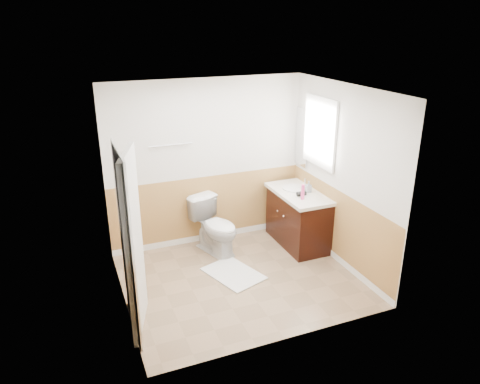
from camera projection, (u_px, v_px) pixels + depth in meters
name	position (u px, v px, depth m)	size (l,w,h in m)	color
floor	(240.00, 279.00, 6.02)	(3.00, 3.00, 0.00)	#8C7051
ceiling	(240.00, 90.00, 5.12)	(3.00, 3.00, 0.00)	white
wall_back	(207.00, 163.00, 6.70)	(3.00, 3.00, 0.00)	silver
wall_front	(290.00, 236.00, 4.45)	(3.00, 3.00, 0.00)	silver
wall_left	(116.00, 210.00, 5.04)	(3.00, 3.00, 0.00)	silver
wall_right	(342.00, 177.00, 6.10)	(3.00, 3.00, 0.00)	silver
wainscot_back	(209.00, 210.00, 6.95)	(3.00, 3.00, 0.00)	#B58B48
wainscot_front	(286.00, 299.00, 4.73)	(3.00, 3.00, 0.00)	#B58B48
wainscot_left	(124.00, 268.00, 5.32)	(2.60, 2.60, 0.00)	#B58B48
wainscot_right	(337.00, 227.00, 6.36)	(2.60, 2.60, 0.00)	#B58B48
toilet	(216.00, 226.00, 6.61)	(0.46, 0.80, 0.82)	white
bath_mat	(233.00, 274.00, 6.14)	(0.55, 0.80, 0.02)	white
vanity_cabinet	(298.00, 220.00, 6.86)	(0.55, 1.10, 0.80)	black
vanity_knob_left	(284.00, 216.00, 6.61)	(0.03, 0.03, 0.03)	silver
vanity_knob_right	(278.00, 211.00, 6.78)	(0.03, 0.03, 0.03)	silver
countertop	(299.00, 194.00, 6.70)	(0.60, 1.15, 0.05)	silver
sink_basin	(294.00, 188.00, 6.82)	(0.36, 0.36, 0.02)	white
faucet	(305.00, 183.00, 6.86)	(0.02, 0.02, 0.14)	silver
lotion_bottle	(303.00, 192.00, 6.39)	(0.05, 0.05, 0.22)	#EB3C87
soap_dispenser	(308.00, 187.00, 6.66)	(0.08, 0.08, 0.17)	#8A939C
hair_dryer_body	(301.00, 194.00, 6.54)	(0.07, 0.07, 0.14)	black
hair_dryer_handle	(297.00, 194.00, 6.59)	(0.03, 0.03, 0.07)	black
mirror_panel	(302.00, 137.00, 6.93)	(0.02, 0.35, 0.90)	silver
window_frame	(320.00, 132.00, 6.42)	(0.04, 0.80, 1.00)	white
window_glass	(321.00, 132.00, 6.42)	(0.01, 0.70, 0.90)	white
door	(134.00, 244.00, 4.77)	(0.05, 0.80, 2.04)	white
door_frame	(127.00, 245.00, 4.74)	(0.02, 0.92, 2.10)	white
door_knob	(135.00, 236.00, 5.10)	(0.06, 0.06, 0.06)	silver
towel_bar	(171.00, 145.00, 6.33)	(0.02, 0.02, 0.62)	silver
tp_holder_bar	(203.00, 200.00, 6.80)	(0.02, 0.02, 0.14)	silver
tp_roll	(203.00, 200.00, 6.80)	(0.11, 0.11, 0.10)	white
tp_sheet	(204.00, 207.00, 6.84)	(0.10, 0.01, 0.16)	white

